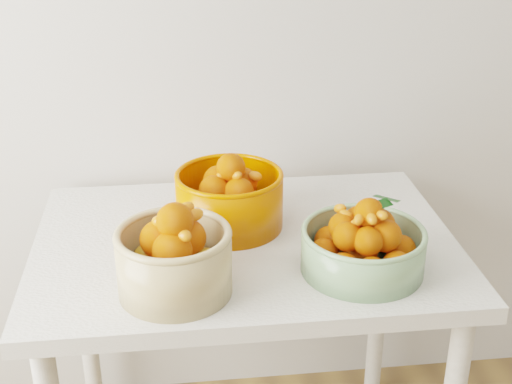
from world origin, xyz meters
TOP-DOWN VIEW (x-y plane):
  - table at (-0.19, 1.60)m, footprint 1.00×0.70m
  - bowl_cream at (-0.35, 1.39)m, footprint 0.27×0.27m
  - bowl_green at (0.05, 1.43)m, footprint 0.30×0.30m
  - bowl_orange at (-0.22, 1.68)m, footprint 0.32×0.32m

SIDE VIEW (x-z plane):
  - table at x=-0.19m, z-range 0.28..1.03m
  - bowl_green at x=0.05m, z-range 0.72..0.90m
  - bowl_orange at x=-0.22m, z-range 0.73..0.92m
  - bowl_cream at x=-0.35m, z-range 0.73..0.93m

